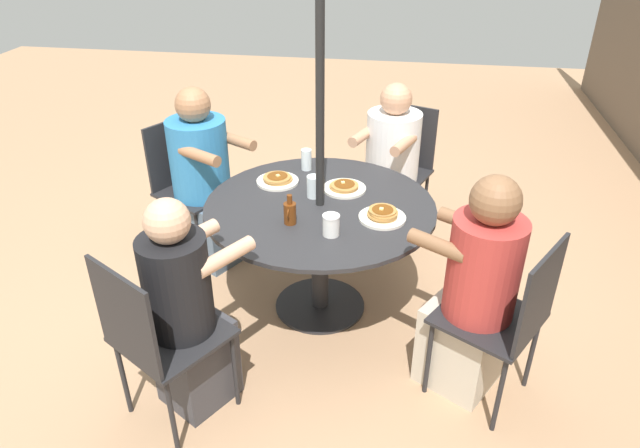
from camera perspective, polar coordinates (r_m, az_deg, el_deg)
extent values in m
plane|color=tan|center=(3.54, 0.00, -8.17)|extent=(12.00, 12.00, 0.00)
cylinder|color=#28282B|center=(3.54, 0.00, -8.07)|extent=(0.54, 0.54, 0.01)
cylinder|color=#28282B|center=(3.34, 0.00, -3.56)|extent=(0.10, 0.10, 0.69)
cylinder|color=#28282B|center=(3.16, 0.00, 1.80)|extent=(1.28, 1.28, 0.02)
cylinder|color=black|center=(2.95, 0.00, 10.88)|extent=(0.05, 0.05, 2.45)
cylinder|color=#232326|center=(3.06, -13.27, -10.88)|extent=(0.02, 0.02, 0.45)
cylinder|color=#232326|center=(2.84, -8.50, -14.21)|extent=(0.02, 0.02, 0.45)
cylinder|color=#232326|center=(2.93, -19.08, -14.24)|extent=(0.02, 0.02, 0.45)
cylinder|color=#232326|center=(2.70, -14.57, -18.16)|extent=(0.02, 0.02, 0.45)
cube|color=#232326|center=(2.72, -14.48, -10.73)|extent=(0.60, 0.60, 0.02)
cube|color=#232326|center=(2.49, -18.98, -8.88)|extent=(0.23, 0.36, 0.45)
cube|color=#3D3D42|center=(2.92, -12.21, -13.26)|extent=(0.42, 0.41, 0.45)
cylinder|color=black|center=(2.60, -14.09, -6.13)|extent=(0.30, 0.30, 0.49)
sphere|color=#DBA884|center=(2.42, -15.06, 0.28)|extent=(0.20, 0.20, 0.20)
cylinder|color=#DBA884|center=(2.71, -12.90, -1.39)|extent=(0.30, 0.22, 0.07)
cylinder|color=#DBA884|center=(2.54, -9.47, -3.25)|extent=(0.30, 0.22, 0.07)
cylinder|color=#232326|center=(2.92, 10.80, -13.01)|extent=(0.02, 0.02, 0.45)
cylinder|color=#232326|center=(3.18, 14.27, -9.34)|extent=(0.02, 0.02, 0.45)
cylinder|color=#232326|center=(2.82, 17.49, -15.99)|extent=(0.02, 0.02, 0.45)
cylinder|color=#232326|center=(3.09, 20.43, -11.88)|extent=(0.02, 0.02, 0.45)
cube|color=#232326|center=(2.84, 16.42, -8.96)|extent=(0.60, 0.60, 0.02)
cube|color=#232326|center=(2.66, 21.17, -6.69)|extent=(0.36, 0.23, 0.45)
cube|color=beige|center=(3.02, 13.87, -11.65)|extent=(0.45, 0.47, 0.45)
cylinder|color=#B73833|center=(2.72, 16.03, -4.41)|extent=(0.33, 0.33, 0.51)
sphere|color=brown|center=(2.54, 17.16, 2.28)|extent=(0.22, 0.22, 0.22)
cylinder|color=brown|center=(2.60, 11.69, -2.11)|extent=(0.21, 0.28, 0.07)
cylinder|color=brown|center=(2.82, 14.44, 0.16)|extent=(0.21, 0.28, 0.07)
cylinder|color=#232326|center=(4.00, 8.55, 0.23)|extent=(0.02, 0.02, 0.45)
cylinder|color=#232326|center=(4.12, 3.83, 1.53)|extent=(0.02, 0.02, 0.45)
cylinder|color=#232326|center=(4.30, 10.47, 2.35)|extent=(0.02, 0.02, 0.45)
cylinder|color=#232326|center=(4.42, 6.02, 3.51)|extent=(0.02, 0.02, 0.45)
cube|color=#232326|center=(4.10, 7.43, 4.85)|extent=(0.56, 0.56, 0.02)
cube|color=#232326|center=(4.19, 8.81, 8.76)|extent=(0.17, 0.39, 0.45)
cube|color=gray|center=(4.11, 6.56, 1.30)|extent=(0.48, 0.46, 0.45)
cylinder|color=white|center=(3.96, 7.29, 7.61)|extent=(0.37, 0.37, 0.49)
sphere|color=tan|center=(3.84, 7.62, 12.28)|extent=(0.21, 0.21, 0.21)
cylinder|color=tan|center=(3.71, 8.38, 7.89)|extent=(0.29, 0.17, 0.07)
cylinder|color=tan|center=(3.82, 4.25, 8.80)|extent=(0.29, 0.17, 0.07)
cylinder|color=#232326|center=(4.01, -8.12, 0.40)|extent=(0.02, 0.02, 0.45)
cylinder|color=#232326|center=(3.80, -12.02, -1.80)|extent=(0.02, 0.02, 0.45)
cylinder|color=#232326|center=(4.26, -11.67, 1.90)|extent=(0.02, 0.02, 0.45)
cylinder|color=#232326|center=(4.06, -15.50, -0.09)|extent=(0.02, 0.02, 0.45)
cube|color=#232326|center=(3.92, -12.19, 3.13)|extent=(0.59, 0.59, 0.02)
cube|color=#232326|center=(3.97, -14.56, 6.93)|extent=(0.37, 0.21, 0.45)
cube|color=slate|center=(3.95, -10.70, -0.36)|extent=(0.50, 0.52, 0.45)
cylinder|color=teal|center=(3.77, -11.99, 6.34)|extent=(0.38, 0.38, 0.53)
sphere|color=#A3704C|center=(3.64, -12.60, 11.57)|extent=(0.22, 0.22, 0.22)
cylinder|color=#A3704C|center=(3.68, -8.43, 8.28)|extent=(0.21, 0.30, 0.07)
cylinder|color=#A3704C|center=(3.49, -11.97, 6.71)|extent=(0.21, 0.30, 0.07)
cylinder|color=silver|center=(3.31, 2.45, 3.56)|extent=(0.25, 0.25, 0.02)
cylinder|color=#AD7A3D|center=(3.31, 2.38, 3.77)|extent=(0.17, 0.17, 0.01)
cylinder|color=#AD7A3D|center=(3.30, 2.48, 3.88)|extent=(0.16, 0.16, 0.01)
ellipsoid|color=brown|center=(3.30, 2.46, 4.05)|extent=(0.13, 0.12, 0.00)
cube|color=#F4E084|center=(3.30, 2.31, 4.19)|extent=(0.03, 0.03, 0.01)
cylinder|color=silver|center=(3.02, 6.24, 0.63)|extent=(0.25, 0.25, 0.02)
cylinder|color=#AD7A3D|center=(3.02, 6.32, 0.85)|extent=(0.15, 0.15, 0.01)
cylinder|color=#AD7A3D|center=(3.01, 6.24, 1.00)|extent=(0.16, 0.16, 0.01)
cylinder|color=#AD7A3D|center=(3.01, 6.36, 1.16)|extent=(0.15, 0.15, 0.01)
cylinder|color=#AD7A3D|center=(3.01, 6.27, 1.38)|extent=(0.15, 0.15, 0.01)
ellipsoid|color=brown|center=(3.00, 6.29, 1.46)|extent=(0.12, 0.11, 0.00)
cube|color=#F4E084|center=(2.99, 6.17, 1.52)|extent=(0.02, 0.02, 0.01)
cylinder|color=silver|center=(3.40, -4.26, 4.28)|extent=(0.25, 0.25, 0.02)
cylinder|color=#AD7A3D|center=(3.40, -4.20, 4.51)|extent=(0.17, 0.17, 0.01)
cylinder|color=#AD7A3D|center=(3.39, -4.32, 4.67)|extent=(0.16, 0.16, 0.01)
ellipsoid|color=brown|center=(3.39, -4.29, 4.83)|extent=(0.13, 0.12, 0.00)
cube|color=#F4E084|center=(3.38, -4.23, 4.86)|extent=(0.03, 0.03, 0.01)
cylinder|color=#602D0F|center=(2.95, -3.02, 1.06)|extent=(0.07, 0.07, 0.11)
cylinder|color=#602D0F|center=(2.91, -3.07, 2.48)|extent=(0.03, 0.03, 0.05)
torus|color=#602D0F|center=(2.91, -3.15, 1.08)|extent=(0.05, 0.01, 0.05)
cylinder|color=white|center=(2.85, 1.11, -0.18)|extent=(0.08, 0.08, 0.10)
cylinder|color=white|center=(2.82, 1.12, 0.79)|extent=(0.09, 0.09, 0.01)
cylinder|color=silver|center=(3.54, -1.37, 6.46)|extent=(0.06, 0.06, 0.13)
cylinder|color=silver|center=(3.21, -0.62, 3.76)|extent=(0.08, 0.08, 0.13)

